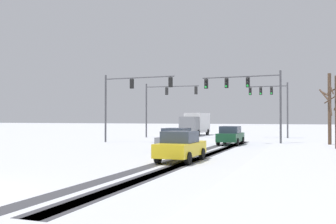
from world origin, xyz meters
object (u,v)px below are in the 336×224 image
Objects in this scene: car_grey_second at (177,139)px; car_yellow_cab_third at (181,146)px; car_dark_green_lead at (231,135)px; bare_tree_sidewalk_far at (329,107)px; traffic_signal_far_left at (164,99)px; traffic_signal_near_right at (247,90)px; box_truck_delivery at (196,123)px; traffic_signal_far_right at (272,98)px; bare_tree_sidewalk_mid at (336,110)px; traffic_signal_near_left at (129,93)px.

car_yellow_cab_third is at bearing -69.60° from car_grey_second.
bare_tree_sidewalk_far reaches higher than car_dark_green_lead.
bare_tree_sidewalk_far is (17.94, -6.45, -1.37)m from traffic_signal_far_left.
traffic_signal_near_right and traffic_signal_far_left have the same top height.
traffic_signal_near_right is 1.73× the size of car_grey_second.
traffic_signal_far_left is 19.42m from car_grey_second.
traffic_signal_far_left is 0.89× the size of box_truck_delivery.
bare_tree_sidewalk_far is (8.11, 3.39, 2.48)m from car_dark_green_lead.
traffic_signal_far_left is at bearing -162.51° from traffic_signal_far_right.
traffic_signal_far_left is 14.43m from car_dark_green_lead.
bare_tree_sidewalk_far reaches higher than box_truck_delivery.
traffic_signal_near_right reaches higher than car_yellow_cab_third.
bare_tree_sidewalk_far is at bearing 92.85° from bare_tree_sidewalk_mid.
car_dark_green_lead is at bearing -64.65° from box_truck_delivery.
car_grey_second is (-3.53, -9.48, -4.01)m from traffic_signal_near_right.
bare_tree_sidewalk_far is at bearing 22.67° from car_dark_green_lead.
traffic_signal_far_left is 25.88m from car_yellow_cab_third.
car_yellow_cab_third is (-2.32, -27.46, -3.92)m from traffic_signal_far_right.
car_dark_green_lead is at bearing -99.50° from traffic_signal_far_right.
car_dark_green_lead is 18.45m from box_truck_delivery.
traffic_signal_far_left reaches higher than car_yellow_cab_third.
traffic_signal_near_right is 10.88m from car_grey_second.
bare_tree_sidewalk_mid is at bearing -87.15° from bare_tree_sidewalk_far.
box_truck_delivery is (-5.57, 24.31, 0.82)m from car_grey_second.
traffic_signal_far_right reaches higher than car_grey_second.
traffic_signal_far_left is at bearing 160.23° from bare_tree_sidewalk_far.
traffic_signal_far_left is 1.02× the size of traffic_signal_far_right.
car_grey_second is at bearing -45.06° from traffic_signal_near_left.
car_dark_green_lead is 1.00× the size of car_yellow_cab_third.
traffic_signal_near_left is at bearing -168.34° from traffic_signal_near_right.
car_grey_second is at bearing -110.40° from traffic_signal_near_right.
traffic_signal_near_left is 18.13m from bare_tree_sidewalk_far.
bare_tree_sidewalk_far is (6.91, 1.56, -1.53)m from traffic_signal_near_right.
car_yellow_cab_third is 19.19m from bare_tree_sidewalk_far.
box_truck_delivery is (-10.18, 3.00, -3.11)m from traffic_signal_far_right.
traffic_signal_near_right and traffic_signal_far_right have the same top height.
box_truck_delivery is (-7.89, 16.66, 0.82)m from car_dark_green_lead.
traffic_signal_far_right is (1.08, 11.83, -0.09)m from traffic_signal_near_right.
traffic_signal_near_right is 1.75× the size of car_dark_green_lead.
box_truck_delivery is 24.36m from bare_tree_sidewalk_mid.
car_dark_green_lead and car_yellow_cab_third have the same top height.
traffic_signal_near_right is (10.77, 2.22, 0.13)m from traffic_signal_near_left.
traffic_signal_near_right is 4.57m from car_dark_green_lead.
traffic_signal_far_right is 1.58× the size of car_dark_green_lead.
traffic_signal_far_left is 1.19× the size of bare_tree_sidewalk_mid.
traffic_signal_far_left is at bearing -105.85° from box_truck_delivery.
traffic_signal_far_right is at bearing 49.85° from traffic_signal_near_left.
bare_tree_sidewalk_mid is at bearing -31.83° from traffic_signal_far_left.
traffic_signal_near_left reaches higher than box_truck_delivery.
bare_tree_sidewalk_mid reaches higher than box_truck_delivery.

